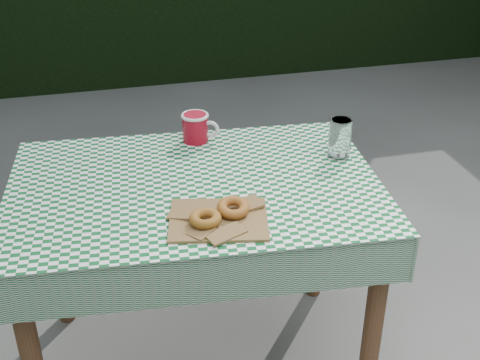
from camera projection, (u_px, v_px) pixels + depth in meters
name	position (u px, v px, depth m)	size (l,w,h in m)	color
ground	(249.00, 344.00, 2.42)	(60.00, 60.00, 0.00)	#51514C
table	(199.00, 281.00, 2.15)	(1.14, 0.76, 0.75)	brown
tablecloth	(195.00, 185.00, 1.97)	(1.16, 0.78, 0.01)	#0C4F23
paper_bag	(218.00, 219.00, 1.78)	(0.28, 0.22, 0.01)	brown
bagel_front	(205.00, 218.00, 1.74)	(0.09, 0.09, 0.03)	#8E601D
bagel_back	(233.00, 208.00, 1.79)	(0.09, 0.09, 0.03)	#9B6B20
coffee_mug	(195.00, 128.00, 2.21)	(0.18, 0.18, 0.10)	maroon
drinking_glass	(340.00, 138.00, 2.10)	(0.07, 0.07, 0.13)	white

